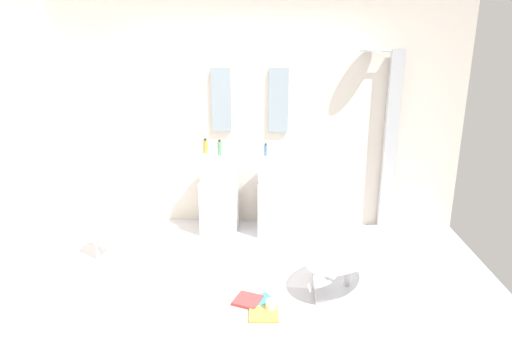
{
  "coord_description": "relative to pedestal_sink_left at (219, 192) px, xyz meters",
  "views": [
    {
      "loc": [
        0.43,
        -3.23,
        2.02
      ],
      "look_at": [
        0.15,
        0.55,
        0.95
      ],
      "focal_mm": 29.55,
      "sensor_mm": 36.0,
      "label": 1
    }
  ],
  "objects": [
    {
      "name": "vanity_mirror_left",
      "position": [
        0.0,
        0.28,
        1.01
      ],
      "size": [
        0.22,
        0.03,
        0.72
      ],
      "primitive_type": "cube",
      "color": "#8C9EA8"
    },
    {
      "name": "towel_rack",
      "position": [
        -0.95,
        -0.83,
        0.15
      ],
      "size": [
        0.37,
        0.22,
        0.95
      ],
      "color": "#B7BABF",
      "rests_on": "ground_plane"
    },
    {
      "name": "area_rug",
      "position": [
        0.66,
        -1.57,
        -0.47
      ],
      "size": [
        1.02,
        0.72,
        0.01
      ],
      "primitive_type": "cube",
      "color": "#B2B2B7",
      "rests_on": "ground_plane"
    },
    {
      "name": "ground_plane",
      "position": [
        0.33,
        -1.3,
        -0.5
      ],
      "size": [
        4.8,
        3.6,
        0.04
      ],
      "primitive_type": "cube",
      "color": "silver"
    },
    {
      "name": "vanity_mirror_right",
      "position": [
        0.66,
        0.28,
        1.01
      ],
      "size": [
        0.22,
        0.03,
        0.72
      ],
      "primitive_type": "cube",
      "color": "#8C9EA8"
    },
    {
      "name": "soap_bottle_blue",
      "position": [
        0.53,
        -0.08,
        0.51
      ],
      "size": [
        0.04,
        0.04,
        0.14
      ],
      "color": "#4C72B7",
      "rests_on": "pedestal_sink_right"
    },
    {
      "name": "magazine_red",
      "position": [
        0.46,
        -1.46,
        -0.45
      ],
      "size": [
        0.27,
        0.26,
        0.03
      ],
      "primitive_type": "cube",
      "rotation": [
        0.0,
        0.0,
        -0.31
      ],
      "color": "#B73838",
      "rests_on": "area_rug"
    },
    {
      "name": "magazine_ochre",
      "position": [
        0.61,
        -1.64,
        -0.46
      ],
      "size": [
        0.25,
        0.22,
        0.02
      ],
      "primitive_type": "cube",
      "rotation": [
        0.0,
        0.0,
        0.07
      ],
      "color": "gold",
      "rests_on": "area_rug"
    },
    {
      "name": "pedestal_sink_left",
      "position": [
        0.0,
        0.0,
        0.0
      ],
      "size": [
        0.43,
        0.43,
        1.03
      ],
      "color": "white",
      "rests_on": "ground_plane"
    },
    {
      "name": "magazine_teal",
      "position": [
        0.57,
        -1.46,
        -0.46
      ],
      "size": [
        0.26,
        0.25,
        0.02
      ],
      "primitive_type": "cube",
      "rotation": [
        0.0,
        0.0,
        0.6
      ],
      "color": "teal",
      "rests_on": "area_rug"
    },
    {
      "name": "rear_partition",
      "position": [
        0.33,
        0.35,
        0.82
      ],
      "size": [
        4.8,
        0.1,
        2.6
      ],
      "primitive_type": "cube",
      "color": "beige",
      "rests_on": "ground_plane"
    },
    {
      "name": "lounge_chair",
      "position": [
        1.3,
        -1.22,
        -0.13
      ],
      "size": [
        1.05,
        1.05,
        0.65
      ],
      "color": "#B7BABF",
      "rests_on": "ground_plane"
    },
    {
      "name": "soap_bottle_amber",
      "position": [
        -0.14,
        -0.01,
        0.53
      ],
      "size": [
        0.05,
        0.05,
        0.17
      ],
      "color": "#C68C38",
      "rests_on": "pedestal_sink_left"
    },
    {
      "name": "pedestal_sink_right",
      "position": [
        0.66,
        0.0,
        0.0
      ],
      "size": [
        0.43,
        0.43,
        1.03
      ],
      "color": "white",
      "rests_on": "ground_plane"
    },
    {
      "name": "shower_column",
      "position": [
        1.91,
        0.23,
        0.6
      ],
      "size": [
        0.49,
        0.24,
        2.05
      ],
      "color": "#B7BABF",
      "rests_on": "ground_plane"
    },
    {
      "name": "coffee_mug",
      "position": [
        0.66,
        -1.57,
        -0.42
      ],
      "size": [
        0.08,
        0.08,
        0.09
      ],
      "primitive_type": "cylinder",
      "color": "white",
      "rests_on": "area_rug"
    },
    {
      "name": "soap_bottle_green",
      "position": [
        0.03,
        -0.11,
        0.53
      ],
      "size": [
        0.05,
        0.05,
        0.18
      ],
      "color": "#59996B",
      "rests_on": "pedestal_sink_left"
    }
  ]
}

